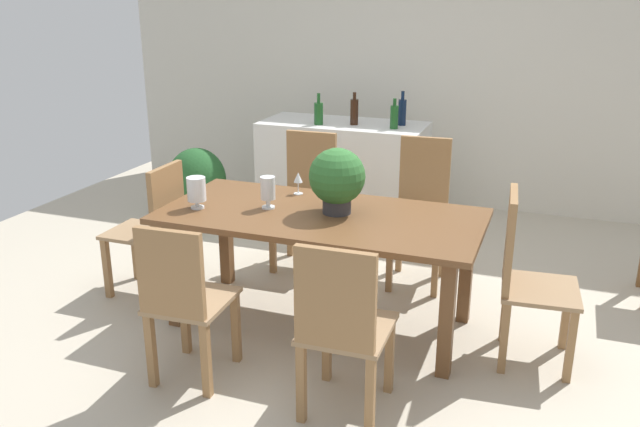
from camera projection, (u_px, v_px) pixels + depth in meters
ground_plane at (334, 304)px, 4.60m from camera, size 7.04×7.04×0.00m
back_wall at (423, 73)px, 6.49m from camera, size 6.40×0.10×2.60m
dining_table at (321, 227)px, 4.15m from camera, size 2.00×0.96×0.76m
chair_near_left at (183, 298)px, 3.53m from camera, size 0.43×0.47×0.94m
chair_head_end at (155, 225)px, 4.60m from camera, size 0.48×0.42×0.95m
chair_foot_end at (524, 271)px, 3.77m from camera, size 0.46×0.49×1.01m
chair_far_left at (308, 194)px, 5.15m from camera, size 0.45×0.45×1.04m
chair_near_right at (342, 324)px, 3.22m from camera, size 0.44×0.48×0.96m
chair_far_right at (421, 206)px, 4.85m from camera, size 0.43×0.48×1.06m
flower_centerpiece at (337, 178)px, 4.06m from camera, size 0.35×0.35×0.41m
crystal_vase_left at (196, 190)px, 4.18m from camera, size 0.12×0.12×0.20m
crystal_vase_center_near at (268, 190)px, 4.18m from camera, size 0.09×0.09×0.21m
wine_glass at (298, 179)px, 4.48m from camera, size 0.06×0.06×0.15m
kitchen_counter at (343, 173)px, 6.11m from camera, size 1.49×0.66×0.94m
wine_bottle_clear at (354, 111)px, 5.84m from camera, size 0.07×0.07×0.29m
wine_bottle_green at (394, 116)px, 5.68m from camera, size 0.07×0.07×0.26m
wine_bottle_dark at (319, 113)px, 5.86m from camera, size 0.08×0.08×0.28m
wine_bottle_tall at (402, 112)px, 5.82m from camera, size 0.07×0.07×0.30m
potted_plant_floor at (197, 181)px, 6.23m from camera, size 0.55×0.55×0.68m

